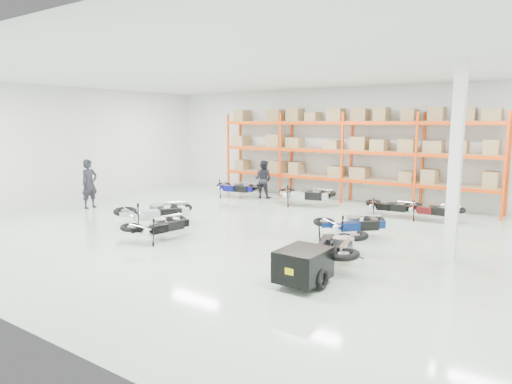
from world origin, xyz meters
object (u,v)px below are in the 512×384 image
Objects in this scene: moto_back_a at (236,184)px; moto_back_b at (305,191)px; moto_touring_right at (339,239)px; moto_back_c at (391,203)px; person_back at (263,179)px; moto_back_d at (433,206)px; moto_silver_left at (155,207)px; moto_black_far_left at (159,221)px; person_left at (89,184)px; trailer at (303,265)px; moto_blue_centre at (353,219)px.

moto_back_a is 3.36m from moto_back_b.
moto_touring_right is 1.24× the size of moto_back_c.
moto_back_d is at bearing 166.26° from person_back.
moto_silver_left is 1.20× the size of moto_black_far_left.
person_left is (-5.53, 1.79, 0.38)m from moto_black_far_left.
person_left is 6.80m from person_back.
moto_touring_right reaches higher than moto_back_b.
trailer is 1.07× the size of moto_back_d.
moto_blue_centre reaches higher than moto_back_d.
person_left is at bearing 165.77° from trailer.
moto_back_a is 1.00× the size of person_left.
moto_silver_left is at bearing -102.32° from person_left.
trailer is 7.54m from moto_back_d.
moto_back_a is (-1.40, 5.84, -0.07)m from moto_silver_left.
moto_back_d is 0.90× the size of person_left.
moto_back_c is at bearing -99.05° from moto_silver_left.
moto_silver_left is 6.37m from person_back.
moto_back_b is (1.95, 5.72, -0.04)m from moto_silver_left.
moto_silver_left is 4.44m from person_left.
moto_back_a is at bearing -58.97° from moto_black_far_left.
person_left is at bearing 23.01° from moto_silver_left.
person_back is (1.01, 0.52, 0.23)m from moto_back_a.
moto_silver_left is 6.05m from moto_touring_right.
moto_back_a is 0.95× the size of moto_back_b.
moto_back_b is 1.21× the size of person_back.
person_left reaches higher than moto_touring_right.
moto_silver_left reaches higher than moto_back_b.
moto_back_d is (7.98, -0.13, -0.06)m from moto_back_a.
person_back is (-1.57, 7.32, 0.27)m from moto_black_far_left.
moto_silver_left is at bearing 65.97° from moto_blue_centre.
moto_back_a reaches higher than moto_black_far_left.
moto_touring_right is at bearing -159.69° from moto_back_b.
moto_black_far_left is at bearing 145.27° from moto_back_c.
person_left is (-10.40, 2.65, 0.47)m from trailer.
moto_blue_centre is 0.91× the size of moto_touring_right.
moto_black_far_left is 7.49m from person_back.
person_left is (-9.59, -4.80, 0.42)m from moto_back_c.
trailer is at bearing -165.75° from moto_back_b.
moto_back_c is at bearing -99.30° from moto_back_a.
moto_blue_centre is 0.87× the size of moto_silver_left.
moto_back_a is 5.82m from person_left.
moto_blue_centre reaches higher than moto_black_far_left.
moto_blue_centre is at bearing 135.42° from person_back.
moto_back_c is 0.96× the size of moto_back_d.
moto_blue_centre is 3.49m from moto_back_c.
moto_black_far_left reaches higher than moto_back_d.
moto_silver_left is 1.06× the size of moto_back_b.
moto_silver_left is at bearing 146.89° from moto_back_b.
moto_touring_right is 1.07× the size of person_left.
moto_back_b is (0.77, 6.68, 0.07)m from moto_black_far_left.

